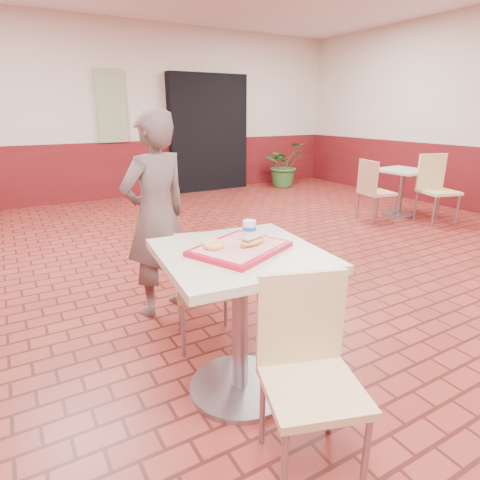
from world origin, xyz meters
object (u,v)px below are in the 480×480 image
main_table (240,300)px  chair_second_front (435,185)px  paper_cup (249,229)px  chair_main_back (206,282)px  ring_donut (213,245)px  potted_plant (284,164)px  chair_main_front (308,364)px  long_john_donut (252,241)px  customer (157,216)px  serving_tray (240,248)px  chair_second_left (373,188)px  second_table (401,185)px

main_table → chair_second_front: (4.22, 1.78, -0.04)m
paper_cup → chair_main_back: bearing=101.7°
chair_second_front → ring_donut: bearing=-142.3°
main_table → chair_second_front: chair_second_front is taller
paper_cup → potted_plant: paper_cup is taller
chair_main_back → potted_plant: potted_plant is taller
potted_plant → chair_second_front: bearing=-86.9°
chair_main_front → potted_plant: (4.01, 5.68, -0.03)m
chair_second_front → chair_main_front: bearing=-135.1°
main_table → potted_plant: (4.03, 5.13, -0.11)m
chair_main_back → long_john_donut: (0.02, -0.52, 0.43)m
chair_second_front → paper_cup: bearing=-141.8°
ring_donut → long_john_donut: 0.20m
chair_main_front → chair_second_front: 4.79m
customer → serving_tray: bearing=75.6°
customer → long_john_donut: size_ratio=9.05×
chair_second_left → serving_tray: bearing=132.2°
chair_second_front → chair_main_back: bearing=-147.1°
main_table → chair_second_front: 4.58m
long_john_donut → customer: bearing=95.4°
long_john_donut → paper_cup: 0.14m
chair_second_front → potted_plant: 3.36m
chair_main_front → ring_donut: 0.73m
chair_second_front → customer: bearing=-155.9°
customer → serving_tray: (0.05, -1.16, 0.08)m
chair_second_left → potted_plant: (0.57, 2.91, -0.03)m
chair_main_front → chair_main_back: bearing=108.3°
chair_main_back → second_table: (4.10, 1.78, 0.00)m
chair_main_front → chair_main_back: 1.05m
long_john_donut → serving_tray: bearing=160.8°
serving_tray → ring_donut: ring_donut is taller
second_table → chair_second_left: chair_second_left is taller
main_table → paper_cup: 0.39m
chair_main_front → potted_plant: size_ratio=0.95×
chair_main_front → chair_second_left: (3.44, 2.77, 0.00)m
main_table → chair_second_left: size_ratio=0.96×
chair_main_front → serving_tray: same height
main_table → long_john_donut: bearing=-19.2°
ring_donut → paper_cup: (0.25, 0.06, 0.03)m
long_john_donut → main_table: bearing=160.8°
chair_main_front → chair_second_left: size_ratio=0.99×
second_table → chair_second_front: (0.08, -0.50, 0.06)m
second_table → potted_plant: potted_plant is taller
chair_main_back → ring_donut: 0.65m
customer → paper_cup: customer is taller
chair_main_back → second_table: size_ratio=1.21×
chair_second_left → paper_cup: bearing=131.9°
ring_donut → potted_plant: 6.59m
long_john_donut → second_table: (4.08, 2.31, -0.43)m
chair_main_front → second_table: (4.11, 2.83, -0.02)m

